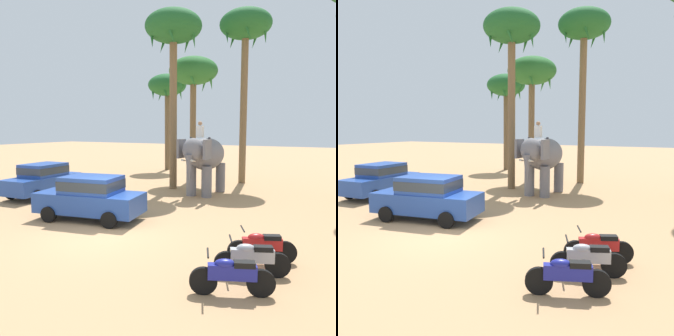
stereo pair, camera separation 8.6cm
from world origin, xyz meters
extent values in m
plane|color=tan|center=(0.00, 0.00, 0.00)|extent=(120.00, 120.00, 0.00)
cube|color=#23479E|center=(-1.67, 1.30, 0.68)|extent=(4.34, 2.40, 0.76)
cube|color=#23479E|center=(-1.57, 1.32, 1.38)|extent=(2.34, 1.91, 0.64)
cube|color=#2D3842|center=(-1.57, 1.32, 1.38)|extent=(2.37, 1.93, 0.35)
cylinder|color=black|center=(-2.77, 0.24, 0.30)|extent=(0.62, 0.28, 0.60)
cylinder|color=black|center=(-3.07, 1.91, 0.30)|extent=(0.62, 0.28, 0.60)
cylinder|color=black|center=(-0.27, 0.69, 0.30)|extent=(0.62, 0.28, 0.60)
cylinder|color=black|center=(-0.57, 2.36, 0.30)|extent=(0.62, 0.28, 0.60)
cube|color=#23479E|center=(-6.91, 3.63, 0.68)|extent=(2.02, 4.22, 0.76)
cube|color=#23479E|center=(-6.91, 3.73, 1.38)|extent=(1.72, 2.22, 0.64)
cube|color=#2D3842|center=(-6.91, 3.73, 1.38)|extent=(1.74, 2.24, 0.35)
cylinder|color=black|center=(-5.96, 2.43, 0.30)|extent=(0.23, 0.61, 0.60)
cylinder|color=black|center=(-7.65, 2.30, 0.30)|extent=(0.23, 0.61, 0.60)
cylinder|color=black|center=(-6.16, 4.97, 0.30)|extent=(0.23, 0.61, 0.60)
cylinder|color=black|center=(-7.85, 4.83, 0.30)|extent=(0.23, 0.61, 0.60)
ellipsoid|color=slate|center=(0.31, 8.36, 2.15)|extent=(1.72, 3.16, 1.70)
cylinder|color=slate|center=(0.72, 7.42, 0.80)|extent=(0.52, 0.52, 1.60)
cylinder|color=slate|center=(-0.16, 7.45, 0.80)|extent=(0.52, 0.52, 1.60)
cylinder|color=slate|center=(0.79, 9.27, 0.80)|extent=(0.52, 0.52, 1.60)
cylinder|color=slate|center=(-0.09, 9.31, 0.80)|extent=(0.52, 0.52, 1.60)
ellipsoid|color=slate|center=(0.25, 6.74, 2.45)|extent=(1.14, 1.04, 1.20)
cube|color=slate|center=(0.97, 6.81, 2.50)|extent=(0.15, 0.80, 0.96)
cube|color=slate|center=(-0.47, 6.87, 2.50)|extent=(0.15, 0.80, 0.96)
cone|color=slate|center=(0.23, 6.29, 1.45)|extent=(0.37, 0.37, 1.60)
cone|color=beige|center=(0.49, 6.33, 1.95)|extent=(0.14, 0.57, 0.21)
cone|color=beige|center=(-0.03, 6.35, 1.95)|extent=(0.14, 0.57, 0.21)
cube|color=white|center=(0.28, 7.51, 3.35)|extent=(0.35, 0.25, 0.60)
sphere|color=#A87A56|center=(0.28, 7.51, 3.77)|extent=(0.22, 0.22, 0.22)
cylinder|color=#333338|center=(0.80, 7.49, 2.80)|extent=(0.12, 0.12, 0.55)
cylinder|color=#333338|center=(-0.24, 7.53, 2.80)|extent=(0.12, 0.12, 0.55)
cylinder|color=black|center=(4.51, -2.18, 0.30)|extent=(0.59, 0.33, 0.60)
cylinder|color=black|center=(5.61, -1.71, 0.30)|extent=(0.59, 0.33, 0.60)
cube|color=navy|center=(5.06, -1.94, 0.52)|extent=(1.02, 0.58, 0.32)
ellipsoid|color=navy|center=(4.92, -2.00, 0.70)|extent=(0.50, 0.39, 0.20)
cube|color=black|center=(5.29, -1.84, 0.70)|extent=(0.49, 0.37, 0.12)
cylinder|color=black|center=(4.59, -2.14, 0.92)|extent=(0.25, 0.52, 0.04)
cylinder|color=black|center=(4.64, -1.06, 0.30)|extent=(0.59, 0.33, 0.60)
cylinder|color=black|center=(5.74, -0.58, 0.30)|extent=(0.59, 0.33, 0.60)
cube|color=#ADADB2|center=(5.19, -0.82, 0.52)|extent=(1.02, 0.59, 0.32)
ellipsoid|color=#ADADB2|center=(5.05, -0.88, 0.70)|extent=(0.50, 0.40, 0.20)
cube|color=black|center=(5.42, -0.72, 0.70)|extent=(0.49, 0.38, 0.12)
cylinder|color=black|center=(4.72, -1.02, 0.92)|extent=(0.26, 0.52, 0.04)
cylinder|color=black|center=(4.66, -0.14, 0.30)|extent=(0.59, 0.35, 0.60)
cylinder|color=black|center=(5.75, 0.37, 0.30)|extent=(0.59, 0.35, 0.60)
cube|color=red|center=(5.21, 0.11, 0.52)|extent=(1.01, 0.61, 0.32)
ellipsoid|color=red|center=(5.07, 0.05, 0.70)|extent=(0.50, 0.40, 0.20)
cube|color=black|center=(5.43, 0.22, 0.70)|extent=(0.49, 0.39, 0.12)
cylinder|color=black|center=(4.75, -0.10, 0.92)|extent=(0.27, 0.51, 0.04)
cylinder|color=brown|center=(0.99, 12.82, 4.86)|extent=(0.44, 0.44, 9.72)
ellipsoid|color=#1E5B28|center=(0.99, 12.82, 9.92)|extent=(3.20, 3.20, 1.80)
cone|color=#1E5B28|center=(2.19, 12.82, 9.42)|extent=(0.40, 0.92, 1.64)
cone|color=#1E5B28|center=(1.36, 13.96, 9.42)|extent=(0.91, 0.57, 1.67)
cone|color=#1E5B28|center=(0.02, 13.53, 9.42)|extent=(0.73, 0.83, 1.69)
cone|color=#1E5B28|center=(0.02, 12.12, 9.42)|extent=(0.73, 0.83, 1.69)
cone|color=#1E5B28|center=(1.36, 11.68, 9.42)|extent=(0.91, 0.57, 1.67)
cylinder|color=brown|center=(-2.21, 12.14, 3.53)|extent=(0.40, 0.40, 7.06)
ellipsoid|color=#286B2D|center=(-2.21, 12.14, 7.26)|extent=(3.20, 3.20, 1.80)
cone|color=#286B2D|center=(-1.01, 12.14, 6.76)|extent=(0.40, 0.92, 1.64)
cone|color=#286B2D|center=(-1.84, 13.28, 6.76)|extent=(0.91, 0.57, 1.67)
cone|color=#286B2D|center=(-3.18, 12.85, 6.76)|extent=(0.73, 0.83, 1.69)
cone|color=#286B2D|center=(-3.18, 11.44, 6.76)|extent=(0.73, 0.83, 1.69)
cone|color=#286B2D|center=(-1.84, 11.00, 6.76)|extent=(0.91, 0.57, 1.67)
cylinder|color=brown|center=(-6.66, 16.74, 3.46)|extent=(0.40, 0.40, 6.92)
ellipsoid|color=#1E5B28|center=(-6.66, 16.74, 7.12)|extent=(3.20, 3.20, 1.80)
cone|color=#1E5B28|center=(-5.46, 16.74, 6.62)|extent=(0.40, 0.92, 1.64)
cone|color=#1E5B28|center=(-6.29, 17.88, 6.62)|extent=(0.91, 0.57, 1.67)
cone|color=#1E5B28|center=(-7.63, 17.45, 6.62)|extent=(0.73, 0.83, 1.69)
cone|color=#1E5B28|center=(-7.63, 16.04, 6.62)|extent=(0.73, 0.83, 1.69)
cone|color=#1E5B28|center=(-6.29, 15.60, 6.62)|extent=(0.91, 0.57, 1.67)
cylinder|color=brown|center=(-1.96, 8.83, 4.49)|extent=(0.43, 0.43, 8.97)
ellipsoid|color=#1E5B28|center=(-1.96, 8.83, 9.17)|extent=(3.20, 3.20, 1.80)
cone|color=#1E5B28|center=(-0.76, 8.83, 8.67)|extent=(0.40, 0.92, 1.64)
cone|color=#1E5B28|center=(-1.59, 9.97, 8.67)|extent=(0.91, 0.57, 1.67)
cone|color=#1E5B28|center=(-2.93, 9.53, 8.67)|extent=(0.73, 0.83, 1.69)
cone|color=#1E5B28|center=(-2.93, 8.12, 8.67)|extent=(0.73, 0.83, 1.69)
cone|color=#1E5B28|center=(-1.59, 7.69, 8.67)|extent=(0.91, 0.57, 1.67)
camera|label=1|loc=(7.11, -8.56, 3.52)|focal=36.18mm
camera|label=2|loc=(7.18, -8.51, 3.52)|focal=36.18mm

